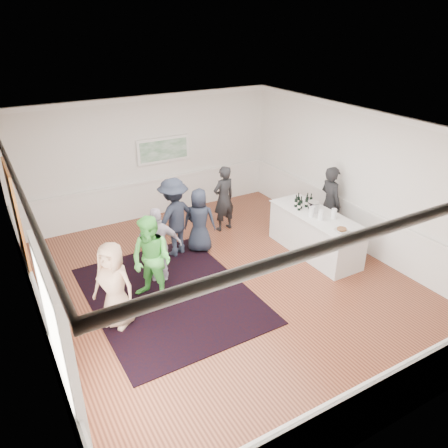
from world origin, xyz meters
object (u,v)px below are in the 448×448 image
ice_bucket (313,207)px  nut_bowl (342,230)px  guest_green (152,260)px  guest_dark_b (224,199)px  bartender (330,203)px  guest_tan (114,285)px  guest_navy (199,220)px  serving_table (315,234)px  guest_lilac (158,245)px  guest_dark_a (174,217)px

ice_bucket → nut_bowl: size_ratio=0.91×
guest_green → ice_bucket: bearing=56.2°
guest_dark_b → nut_bowl: size_ratio=5.87×
nut_bowl → guest_dark_b: bearing=109.5°
bartender → ice_bucket: (-0.76, -0.27, 0.17)m
guest_tan → guest_navy: size_ratio=1.07×
serving_table → guest_lilac: 3.58m
guest_green → guest_navy: guest_green is taller
guest_green → guest_lilac: bearing=113.5°
serving_table → guest_dark_b: size_ratio=1.42×
guest_tan → guest_green: guest_green is taller
serving_table → guest_navy: 2.64m
serving_table → guest_green: size_ratio=1.38×
guest_navy → guest_green: bearing=71.6°
guest_dark_b → serving_table: bearing=112.0°
guest_tan → guest_navy: (2.50, 1.68, -0.05)m
guest_green → guest_dark_b: 3.31m
nut_bowl → ice_bucket: bearing=82.5°
bartender → guest_dark_a: 3.72m
bartender → guest_dark_a: bartender is taller
guest_navy → guest_lilac: bearing=62.7°
guest_dark_a → guest_navy: size_ratio=1.21×
ice_bucket → nut_bowl: ice_bucket is taller
serving_table → ice_bucket: (0.01, 0.15, 0.59)m
guest_green → ice_bucket: guest_green is taller
guest_tan → ice_bucket: guest_tan is taller
guest_lilac → guest_dark_a: (0.72, 0.84, 0.11)m
bartender → guest_dark_b: (-1.96, 1.67, -0.07)m
serving_table → ice_bucket: ice_bucket is taller
guest_dark_a → guest_dark_b: (1.58, 0.53, -0.07)m
serving_table → guest_tan: 4.72m
guest_lilac → nut_bowl: 3.74m
guest_lilac → guest_dark_a: size_ratio=0.88×
guest_dark_a → ice_bucket: 3.12m
serving_table → guest_dark_a: bearing=150.7°
guest_green → nut_bowl: guest_green is taller
serving_table → guest_lilac: guest_lilac is taller
bartender → guest_lilac: bartender is taller
guest_dark_b → ice_bucket: size_ratio=6.46×
serving_table → guest_green: (-3.86, 0.13, 0.38)m
bartender → guest_lilac: bearing=91.3°
guest_green → serving_table: bearing=54.0°
guest_lilac → guest_navy: 1.47m
guest_lilac → nut_bowl: size_ratio=5.59×
guest_green → guest_navy: size_ratio=1.15×
guest_dark_b → ice_bucket: guest_dark_b is taller
guest_dark_b → guest_green: bearing=28.5°
guest_dark_b → ice_bucket: 2.29m
guest_tan → guest_lilac: size_ratio=1.00×
guest_tan → guest_green: size_ratio=0.93×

